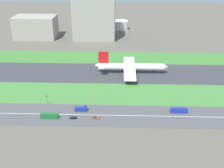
# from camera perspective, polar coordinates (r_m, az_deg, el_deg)

# --- Properties ---
(ground_plane) EXTENTS (800.00, 800.00, 0.00)m
(ground_plane) POSITION_cam_1_polar(r_m,az_deg,el_deg) (254.47, -2.15, 2.25)
(ground_plane) COLOR #5B564C
(runway) EXTENTS (280.00, 46.00, 0.10)m
(runway) POSITION_cam_1_polar(r_m,az_deg,el_deg) (254.45, -2.15, 2.26)
(runway) COLOR #38383D
(runway) RESTS_ON ground_plane
(grass_median_north) EXTENTS (280.00, 36.00, 0.10)m
(grass_median_north) POSITION_cam_1_polar(r_m,az_deg,el_deg) (292.65, -1.59, 5.34)
(grass_median_north) COLOR #3D7A33
(grass_median_north) RESTS_ON ground_plane
(grass_median_south) EXTENTS (280.00, 36.00, 0.10)m
(grass_median_south) POSITION_cam_1_polar(r_m,az_deg,el_deg) (217.27, -2.89, -1.88)
(grass_median_south) COLOR #427F38
(grass_median_south) RESTS_ON ground_plane
(highway) EXTENTS (280.00, 28.00, 0.10)m
(highway) POSITION_cam_1_polar(r_m,az_deg,el_deg) (189.35, -3.68, -6.23)
(highway) COLOR #4C4C4F
(highway) RESTS_ON ground_plane
(highway_centerline) EXTENTS (266.00, 0.50, 0.01)m
(highway_centerline) POSITION_cam_1_polar(r_m,az_deg,el_deg) (189.32, -3.68, -6.21)
(highway_centerline) COLOR silver
(highway_centerline) RESTS_ON highway
(airliner) EXTENTS (65.00, 56.00, 19.70)m
(airliner) POSITION_cam_1_polar(r_m,az_deg,el_deg) (251.63, 3.61, 3.48)
(airliner) COLOR white
(airliner) RESTS_ON runway
(bus_1) EXTENTS (11.60, 2.50, 3.50)m
(bus_1) POSITION_cam_1_polar(r_m,az_deg,el_deg) (195.83, 13.27, -5.18)
(bus_1) COLOR navy
(bus_1) RESTS_ON highway
(truck_1) EXTENTS (8.40, 2.50, 4.00)m
(truck_1) POSITION_cam_1_polar(r_m,az_deg,el_deg) (193.85, -6.21, -4.98)
(truck_1) COLOR navy
(truck_1) RESTS_ON highway
(car_1) EXTENTS (4.40, 1.80, 2.00)m
(car_1) POSITION_cam_1_polar(r_m,az_deg,el_deg) (186.37, -7.88, -6.67)
(car_1) COLOR black
(car_1) RESTS_ON highway
(bus_0) EXTENTS (11.60, 2.50, 3.50)m
(bus_0) POSITION_cam_1_polar(r_m,az_deg,el_deg) (189.03, -12.46, -6.26)
(bus_0) COLOR #19662D
(bus_0) RESTS_ON highway
(car_2) EXTENTS (4.40, 1.80, 2.00)m
(car_2) POSITION_cam_1_polar(r_m,az_deg,el_deg) (184.50, -3.34, -6.81)
(car_2) COLOR brown
(car_2) RESTS_ON highway
(traffic_light) EXTENTS (0.36, 0.50, 7.20)m
(traffic_light) POSITION_cam_1_polar(r_m,az_deg,el_deg) (204.37, -12.89, -3.01)
(traffic_light) COLOR #4C4C51
(traffic_light) RESTS_ON highway
(terminal_building) EXTENTS (50.72, 31.47, 26.85)m
(terminal_building) POSITION_cam_1_polar(r_m,az_deg,el_deg) (374.24, -15.06, 10.98)
(terminal_building) COLOR #9E998E
(terminal_building) RESTS_ON ground_plane
(hangar_building) EXTENTS (50.40, 35.52, 49.57)m
(hangar_building) POSITION_cam_1_polar(r_m,az_deg,el_deg) (357.50, -3.56, 13.02)
(hangar_building) COLOR #9E998E
(hangar_building) RESTS_ON ground_plane
(fuel_tank_west) EXTENTS (19.71, 19.71, 13.25)m
(fuel_tank_west) POSITION_cam_1_polar(r_m,az_deg,el_deg) (404.97, -2.55, 11.81)
(fuel_tank_west) COLOR silver
(fuel_tank_west) RESTS_ON ground_plane
(fuel_tank_centre) EXTENTS (21.61, 21.61, 12.29)m
(fuel_tank_centre) POSITION_cam_1_polar(r_m,az_deg,el_deg) (403.86, 1.69, 11.71)
(fuel_tank_centre) COLOR silver
(fuel_tank_centre) RESTS_ON ground_plane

